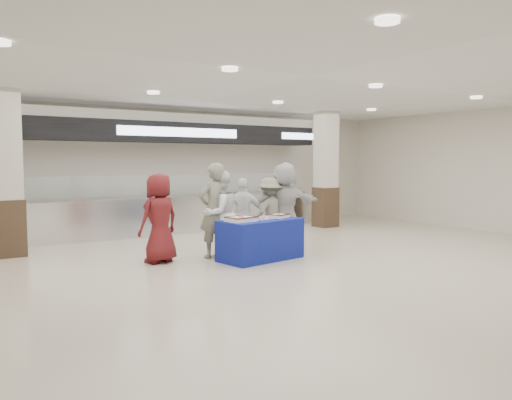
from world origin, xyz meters
TOP-DOWN VIEW (x-y plane):
  - ground at (0.00, 0.00)m, footprint 14.00×14.00m
  - serving_line at (0.00, 5.40)m, footprint 8.70×0.85m
  - column_left at (-4.00, 4.20)m, footprint 0.55×0.55m
  - column_right at (4.00, 4.20)m, footprint 0.55×0.55m
  - display_table at (-0.12, 1.28)m, footprint 1.65×1.01m
  - sheet_cake_left at (-0.56, 1.24)m, footprint 0.55×0.46m
  - sheet_cake_right at (0.37, 1.38)m, footprint 0.47×0.43m
  - cupcake_tray at (-0.07, 1.26)m, footprint 0.41×0.35m
  - civilian_maroon at (-1.80, 2.04)m, footprint 0.90×0.71m
  - soldier_a at (-0.74, 1.92)m, footprint 0.68×0.46m
  - chef_tall at (-0.62, 1.92)m, footprint 0.93×0.80m
  - chef_short at (0.06, 2.18)m, footprint 0.95×0.69m
  - soldier_b at (0.77, 2.26)m, footprint 1.02×0.67m
  - civilian_white at (1.12, 2.22)m, footprint 1.76×0.96m

SIDE VIEW (x-z plane):
  - ground at x=0.00m, z-range 0.00..0.00m
  - display_table at x=-0.12m, z-range 0.00..0.75m
  - soldier_b at x=0.77m, z-range 0.00..1.49m
  - chef_short at x=0.06m, z-range 0.00..1.50m
  - cupcake_tray at x=-0.07m, z-range 0.75..0.81m
  - sheet_cake_right at x=0.37m, z-range 0.75..0.83m
  - sheet_cake_left at x=-0.56m, z-range 0.75..0.85m
  - civilian_maroon at x=-1.80m, z-range 0.00..1.62m
  - chef_tall at x=-0.62m, z-range 0.00..1.65m
  - soldier_a at x=-0.74m, z-range 0.00..1.80m
  - civilian_white at x=1.12m, z-range 0.00..1.81m
  - serving_line at x=0.00m, z-range -0.24..2.56m
  - column_left at x=-4.00m, z-range -0.07..3.13m
  - column_right at x=4.00m, z-range -0.07..3.13m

